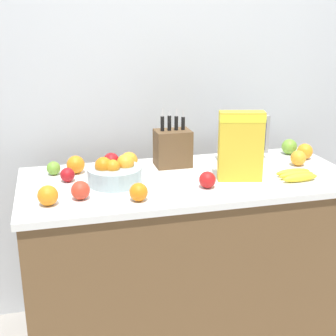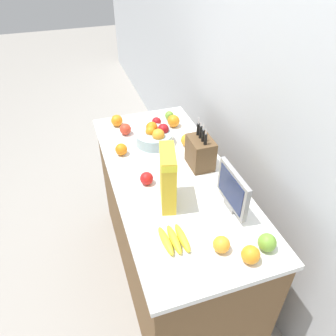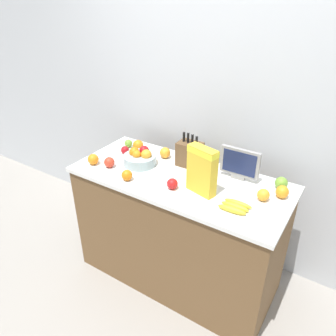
{
  "view_description": "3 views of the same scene",
  "coord_description": "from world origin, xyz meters",
  "px_view_note": "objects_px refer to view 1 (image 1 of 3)",
  "views": [
    {
      "loc": [
        -0.6,
        -1.96,
        1.65
      ],
      "look_at": [
        -0.09,
        0.02,
        0.98
      ],
      "focal_mm": 50.0,
      "sensor_mm": 36.0,
      "label": 1
    },
    {
      "loc": [
        1.38,
        -0.48,
        2.11
      ],
      "look_at": [
        0.07,
        -0.04,
        1.04
      ],
      "focal_mm": 35.0,
      "sensor_mm": 36.0,
      "label": 2
    },
    {
      "loc": [
        0.99,
        -1.69,
        2.1
      ],
      "look_at": [
        -0.07,
        -0.04,
        1.01
      ],
      "focal_mm": 35.0,
      "sensor_mm": 36.0,
      "label": 3
    }
  ],
  "objects_px": {
    "fruit_bowl": "(114,172)",
    "orange_by_cereal": "(76,165)",
    "apple_by_knife_block": "(207,180)",
    "orange_mid_right": "(305,151)",
    "apple_rear": "(289,147)",
    "orange_mid_left": "(298,158)",
    "small_monitor": "(244,137)",
    "knife_block": "(173,148)",
    "apple_middle": "(67,175)",
    "orange_near_bowl": "(139,192)",
    "banana_bunch": "(297,175)",
    "orange_front_left": "(129,161)",
    "apple_front": "(80,190)",
    "orange_front_right": "(48,196)",
    "cereal_box": "(241,143)",
    "apple_leftmost": "(54,168)"
  },
  "relations": [
    {
      "from": "small_monitor",
      "to": "orange_by_cereal",
      "type": "bearing_deg",
      "value": -179.55
    },
    {
      "from": "apple_middle",
      "to": "orange_front_left",
      "type": "relative_size",
      "value": 0.77
    },
    {
      "from": "orange_mid_right",
      "to": "orange_near_bowl",
      "type": "bearing_deg",
      "value": -159.43
    },
    {
      "from": "small_monitor",
      "to": "orange_front_right",
      "type": "bearing_deg",
      "value": -158.93
    },
    {
      "from": "apple_front",
      "to": "orange_mid_right",
      "type": "relative_size",
      "value": 0.95
    },
    {
      "from": "small_monitor",
      "to": "fruit_bowl",
      "type": "xyz_separation_m",
      "value": [
        -0.7,
        -0.19,
        -0.07
      ]
    },
    {
      "from": "apple_by_knife_block",
      "to": "orange_near_bowl",
      "type": "xyz_separation_m",
      "value": [
        -0.32,
        -0.07,
        0.0
      ]
    },
    {
      "from": "banana_bunch",
      "to": "orange_front_right",
      "type": "height_order",
      "value": "orange_front_right"
    },
    {
      "from": "fruit_bowl",
      "to": "orange_mid_right",
      "type": "distance_m",
      "value": 1.02
    },
    {
      "from": "apple_rear",
      "to": "orange_near_bowl",
      "type": "bearing_deg",
      "value": -153.43
    },
    {
      "from": "apple_rear",
      "to": "orange_mid_right",
      "type": "xyz_separation_m",
      "value": [
        0.03,
        -0.1,
        -0.0
      ]
    },
    {
      "from": "apple_middle",
      "to": "apple_front",
      "type": "height_order",
      "value": "apple_front"
    },
    {
      "from": "knife_block",
      "to": "cereal_box",
      "type": "bearing_deg",
      "value": -49.07
    },
    {
      "from": "apple_front",
      "to": "orange_near_bowl",
      "type": "xyz_separation_m",
      "value": [
        0.22,
        -0.08,
        -0.0
      ]
    },
    {
      "from": "fruit_bowl",
      "to": "orange_by_cereal",
      "type": "height_order",
      "value": "fruit_bowl"
    },
    {
      "from": "orange_mid_left",
      "to": "knife_block",
      "type": "bearing_deg",
      "value": 165.95
    },
    {
      "from": "apple_by_knife_block",
      "to": "orange_mid_right",
      "type": "height_order",
      "value": "orange_mid_right"
    },
    {
      "from": "banana_bunch",
      "to": "knife_block",
      "type": "bearing_deg",
      "value": 146.25
    },
    {
      "from": "apple_by_knife_block",
      "to": "orange_by_cereal",
      "type": "xyz_separation_m",
      "value": [
        -0.54,
        0.34,
        0.01
      ]
    },
    {
      "from": "orange_front_left",
      "to": "orange_by_cereal",
      "type": "bearing_deg",
      "value": -179.05
    },
    {
      "from": "apple_by_knife_block",
      "to": "apple_front",
      "type": "bearing_deg",
      "value": 179.83
    },
    {
      "from": "apple_front",
      "to": "orange_front_left",
      "type": "distance_m",
      "value": 0.43
    },
    {
      "from": "orange_by_cereal",
      "to": "orange_mid_right",
      "type": "relative_size",
      "value": 1.05
    },
    {
      "from": "apple_leftmost",
      "to": "orange_front_right",
      "type": "distance_m",
      "value": 0.38
    },
    {
      "from": "apple_front",
      "to": "orange_mid_left",
      "type": "bearing_deg",
      "value": 9.84
    },
    {
      "from": "apple_leftmost",
      "to": "orange_by_cereal",
      "type": "bearing_deg",
      "value": -1.75
    },
    {
      "from": "orange_near_bowl",
      "to": "knife_block",
      "type": "bearing_deg",
      "value": 58.67
    },
    {
      "from": "cereal_box",
      "to": "orange_front_right",
      "type": "relative_size",
      "value": 3.85
    },
    {
      "from": "apple_middle",
      "to": "orange_by_cereal",
      "type": "xyz_separation_m",
      "value": [
        0.04,
        0.11,
        0.01
      ]
    },
    {
      "from": "apple_rear",
      "to": "orange_near_bowl",
      "type": "relative_size",
      "value": 1.1
    },
    {
      "from": "apple_rear",
      "to": "orange_mid_left",
      "type": "height_order",
      "value": "apple_rear"
    },
    {
      "from": "small_monitor",
      "to": "apple_leftmost",
      "type": "distance_m",
      "value": 0.96
    },
    {
      "from": "fruit_bowl",
      "to": "orange_near_bowl",
      "type": "distance_m",
      "value": 0.25
    },
    {
      "from": "fruit_bowl",
      "to": "orange_front_right",
      "type": "height_order",
      "value": "fruit_bowl"
    },
    {
      "from": "fruit_bowl",
      "to": "apple_middle",
      "type": "xyz_separation_m",
      "value": [
        -0.2,
        0.07,
        -0.02
      ]
    },
    {
      "from": "fruit_bowl",
      "to": "apple_leftmost",
      "type": "xyz_separation_m",
      "value": [
        -0.26,
        0.18,
        -0.02
      ]
    },
    {
      "from": "orange_front_right",
      "to": "orange_by_cereal",
      "type": "height_order",
      "value": "orange_by_cereal"
    },
    {
      "from": "apple_by_knife_block",
      "to": "orange_mid_left",
      "type": "height_order",
      "value": "orange_mid_left"
    },
    {
      "from": "apple_by_knife_block",
      "to": "orange_mid_right",
      "type": "relative_size",
      "value": 0.9
    },
    {
      "from": "knife_block",
      "to": "orange_by_cereal",
      "type": "height_order",
      "value": "knife_block"
    },
    {
      "from": "apple_middle",
      "to": "orange_front_left",
      "type": "distance_m",
      "value": 0.32
    },
    {
      "from": "orange_by_cereal",
      "to": "apple_front",
      "type": "bearing_deg",
      "value": -90.62
    },
    {
      "from": "orange_mid_left",
      "to": "banana_bunch",
      "type": "bearing_deg",
      "value": -120.89
    },
    {
      "from": "cereal_box",
      "to": "fruit_bowl",
      "type": "bearing_deg",
      "value": -175.71
    },
    {
      "from": "fruit_bowl",
      "to": "orange_mid_right",
      "type": "xyz_separation_m",
      "value": [
        1.01,
        0.12,
        -0.01
      ]
    },
    {
      "from": "knife_block",
      "to": "apple_leftmost",
      "type": "bearing_deg",
      "value": 179.59
    },
    {
      "from": "knife_block",
      "to": "cereal_box",
      "type": "height_order",
      "value": "cereal_box"
    },
    {
      "from": "apple_rear",
      "to": "orange_by_cereal",
      "type": "bearing_deg",
      "value": -177.95
    },
    {
      "from": "banana_bunch",
      "to": "apple_rear",
      "type": "relative_size",
      "value": 2.18
    },
    {
      "from": "apple_middle",
      "to": "apple_by_knife_block",
      "type": "distance_m",
      "value": 0.63
    }
  ]
}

